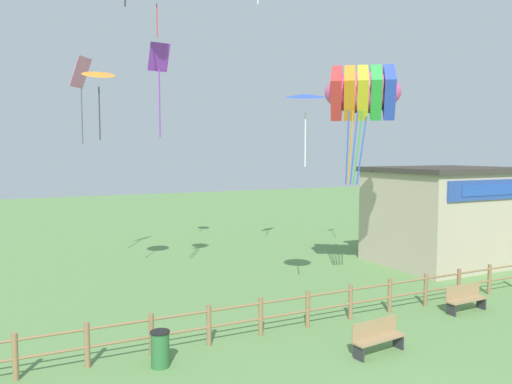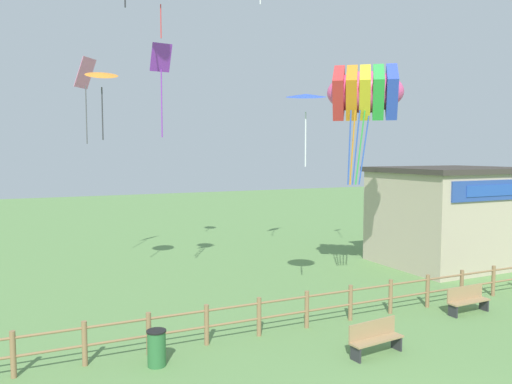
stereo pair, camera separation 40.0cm
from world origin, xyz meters
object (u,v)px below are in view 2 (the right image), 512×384
object	(u,v)px
kite_orange_delta	(101,75)
kite_pink_diamond	(85,81)
trash_bin	(157,348)
kite_purple_streamer	(161,70)
seaside_building	(449,215)
kite_blue_delta	(306,96)
park_bench_near_fence	(375,337)
park_bench_by_building	(467,299)
kite_rainbow_parafoil	(365,92)

from	to	relation	value
kite_orange_delta	kite_pink_diamond	bearing A→B (deg)	94.69
kite_pink_diamond	trash_bin	bearing A→B (deg)	-88.24
kite_purple_streamer	trash_bin	bearing A→B (deg)	-106.12
trash_bin	kite_pink_diamond	size ratio (longest dim) A/B	0.25
seaside_building	kite_blue_delta	xyz separation A→B (m)	(-10.29, -3.43, 4.99)
park_bench_near_fence	kite_blue_delta	distance (m)	8.03
seaside_building	park_bench_by_building	bearing A→B (deg)	-131.64
kite_purple_streamer	kite_pink_diamond	xyz separation A→B (m)	(-2.30, 4.43, 0.03)
trash_bin	kite_orange_delta	distance (m)	11.39
kite_blue_delta	kite_rainbow_parafoil	bearing A→B (deg)	22.73
park_bench_by_building	kite_blue_delta	bearing A→B (deg)	152.36
seaside_building	kite_purple_streamer	size ratio (longest dim) A/B	1.88
trash_bin	kite_purple_streamer	distance (m)	10.79
park_bench_near_fence	kite_rainbow_parafoil	bearing A→B (deg)	56.09
park_bench_near_fence	kite_blue_delta	bearing A→B (deg)	87.48
seaside_building	trash_bin	bearing A→B (deg)	-160.32
kite_orange_delta	park_bench_by_building	bearing A→B (deg)	-37.66
kite_blue_delta	kite_pink_diamond	world-z (taller)	kite_pink_diamond
kite_purple_streamer	park_bench_near_fence	bearing A→B (deg)	-66.97
kite_rainbow_parafoil	kite_purple_streamer	xyz separation A→B (m)	(-7.39, 2.95, 0.78)
park_bench_by_building	kite_purple_streamer	distance (m)	13.89
park_bench_near_fence	trash_bin	size ratio (longest dim) A/B	1.82
kite_purple_streamer	kite_orange_delta	distance (m)	2.42
kite_orange_delta	park_bench_near_fence	bearing A→B (deg)	-60.04
kite_pink_diamond	kite_orange_delta	xyz separation A→B (m)	(0.26, -3.13, -0.17)
kite_purple_streamer	seaside_building	bearing A→B (deg)	-4.13
park_bench_near_fence	kite_pink_diamond	distance (m)	16.45
trash_bin	seaside_building	bearing A→B (deg)	19.68
trash_bin	kite_orange_delta	size ratio (longest dim) A/B	0.33
park_bench_by_building	kite_blue_delta	size ratio (longest dim) A/B	0.66
kite_purple_streamer	kite_blue_delta	xyz separation A→B (m)	(3.81, -4.45, -1.26)
park_bench_by_building	kite_pink_diamond	xyz separation A→B (m)	(-11.05, 11.46, 8.20)
kite_blue_delta	kite_orange_delta	world-z (taller)	kite_orange_delta
kite_pink_diamond	kite_orange_delta	size ratio (longest dim) A/B	1.35
seaside_building	kite_rainbow_parafoil	bearing A→B (deg)	-163.96
kite_purple_streamer	park_bench_by_building	bearing A→B (deg)	-38.79
trash_bin	kite_rainbow_parafoil	distance (m)	12.51
seaside_building	park_bench_by_building	distance (m)	8.28
kite_purple_streamer	kite_pink_diamond	size ratio (longest dim) A/B	0.94
seaside_building	kite_blue_delta	bearing A→B (deg)	-161.57
trash_bin	kite_blue_delta	xyz separation A→B (m)	(5.76, 2.31, 6.92)
park_bench_by_building	trash_bin	distance (m)	10.71
park_bench_by_building	kite_purple_streamer	world-z (taller)	kite_purple_streamer
kite_rainbow_parafoil	kite_orange_delta	xyz separation A→B (m)	(-9.43, 4.24, 0.65)
seaside_building	kite_rainbow_parafoil	world-z (taller)	kite_rainbow_parafoil
seaside_building	kite_orange_delta	world-z (taller)	kite_orange_delta
park_bench_by_building	seaside_building	bearing A→B (deg)	48.36
seaside_building	trash_bin	xyz separation A→B (m)	(-16.06, -5.74, -1.93)
kite_rainbow_parafoil	kite_orange_delta	size ratio (longest dim) A/B	1.70
park_bench_near_fence	kite_blue_delta	xyz separation A→B (m)	(0.18, 4.09, 6.91)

